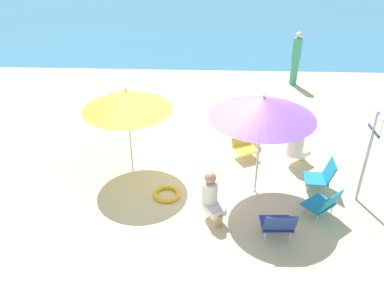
% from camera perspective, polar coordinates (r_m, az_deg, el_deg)
% --- Properties ---
extents(ground_plane, '(40.00, 40.00, 0.00)m').
position_cam_1_polar(ground_plane, '(8.64, 0.92, -4.02)').
color(ground_plane, beige).
extents(sea_water, '(40.00, 16.00, 0.01)m').
position_cam_1_polar(sea_water, '(21.91, 2.08, 17.61)').
color(sea_water, teal).
rests_on(sea_water, ground_plane).
extents(umbrella_purple, '(1.93, 1.93, 2.10)m').
position_cam_1_polar(umbrella_purple, '(7.27, 9.97, 5.16)').
color(umbrella_purple, silver).
rests_on(umbrella_purple, ground_plane).
extents(umbrella_yellow, '(1.78, 1.78, 1.91)m').
position_cam_1_polar(umbrella_yellow, '(8.03, -9.21, 6.18)').
color(umbrella_yellow, silver).
rests_on(umbrella_yellow, ground_plane).
extents(beach_chair_a, '(0.73, 0.72, 0.61)m').
position_cam_1_polar(beach_chair_a, '(7.67, 18.11, -7.96)').
color(beach_chair_a, teal).
rests_on(beach_chair_a, ground_plane).
extents(beach_chair_b, '(0.56, 0.48, 0.62)m').
position_cam_1_polar(beach_chair_b, '(8.42, 17.92, -4.22)').
color(beach_chair_b, teal).
rests_on(beach_chair_b, ground_plane).
extents(beach_chair_c, '(0.55, 0.54, 0.66)m').
position_cam_1_polar(beach_chair_c, '(6.98, 12.08, -10.99)').
color(beach_chair_c, navy).
rests_on(beach_chair_c, ground_plane).
extents(beach_chair_d, '(0.64, 0.66, 0.56)m').
position_cam_1_polar(beach_chair_d, '(9.12, 7.29, -0.05)').
color(beach_chair_d, gold).
rests_on(beach_chair_d, ground_plane).
extents(person_a, '(0.57, 0.55, 0.93)m').
position_cam_1_polar(person_a, '(8.95, 14.56, -0.22)').
color(person_a, silver).
rests_on(person_a, ground_plane).
extents(person_b, '(0.27, 0.27, 1.67)m').
position_cam_1_polar(person_b, '(13.15, 14.46, 11.64)').
color(person_b, '#389970').
rests_on(person_b, ground_plane).
extents(person_c, '(0.45, 0.52, 0.94)m').
position_cam_1_polar(person_c, '(7.21, 2.75, -7.31)').
color(person_c, silver).
rests_on(person_c, ground_plane).
extents(warning_sign, '(0.06, 0.48, 1.90)m').
position_cam_1_polar(warning_sign, '(7.86, 23.86, -0.05)').
color(warning_sign, '#ADADB2').
rests_on(warning_sign, ground_plane).
extents(swim_ring, '(0.53, 0.53, 0.08)m').
position_cam_1_polar(swim_ring, '(7.98, -3.58, -7.08)').
color(swim_ring, yellow).
rests_on(swim_ring, ground_plane).
extents(beach_bag, '(0.33, 0.31, 0.29)m').
position_cam_1_polar(beach_bag, '(9.59, 8.52, 0.45)').
color(beach_bag, silver).
rests_on(beach_bag, ground_plane).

